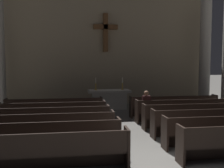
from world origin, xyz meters
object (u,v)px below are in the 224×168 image
(pew_left_row_5, at_px, (53,114))
(pew_left_row_3, at_px, (48,128))
(altar, at_px, (109,99))
(pew_right_row_4, at_px, (196,115))
(pew_left_row_2, at_px, (44,138))
(pew_left_row_6, at_px, (55,109))
(pew_right_row_6, at_px, (174,106))
(candlestick_left, at_px, (96,86))
(pew_right_row_5, at_px, (184,110))
(pew_left_row_4, at_px, (51,120))
(lone_worshipper, at_px, (146,106))
(pew_right_row_3, at_px, (211,122))
(column_right_fourth, at_px, (205,44))
(pew_left_row_1, at_px, (39,152))
(candlestick_right, at_px, (122,86))

(pew_left_row_5, bearing_deg, pew_left_row_3, -90.00)
(altar, bearing_deg, pew_right_row_4, -59.38)
(pew_left_row_2, distance_m, pew_left_row_6, 4.41)
(pew_right_row_6, distance_m, candlestick_left, 4.11)
(pew_left_row_5, relative_size, pew_right_row_5, 1.00)
(pew_right_row_4, distance_m, pew_right_row_6, 2.20)
(pew_right_row_4, bearing_deg, pew_left_row_4, 180.00)
(pew_right_row_4, height_order, altar, altar)
(pew_left_row_2, xyz_separation_m, pew_left_row_5, (0.00, 3.31, 0.00))
(lone_worshipper, bearing_deg, pew_left_row_5, -179.39)
(pew_left_row_2, xyz_separation_m, pew_right_row_6, (5.30, 4.41, 0.00))
(pew_right_row_3, height_order, column_right_fourth, column_right_fourth)
(pew_left_row_1, relative_size, pew_left_row_6, 1.00)
(pew_left_row_4, height_order, pew_left_row_6, same)
(pew_left_row_4, distance_m, pew_right_row_4, 5.30)
(pew_left_row_3, relative_size, pew_left_row_4, 1.00)
(pew_left_row_5, distance_m, altar, 4.29)
(pew_left_row_2, bearing_deg, column_right_fourth, 41.45)
(pew_left_row_1, distance_m, altar, 8.22)
(altar, bearing_deg, pew_right_row_6, -40.61)
(pew_left_row_3, xyz_separation_m, pew_left_row_5, (0.00, 2.20, 0.00))
(altar, distance_m, candlestick_right, 0.98)
(pew_right_row_3, distance_m, lone_worshipper, 2.77)
(pew_left_row_4, bearing_deg, lone_worshipper, 17.23)
(pew_left_row_5, bearing_deg, pew_left_row_1, -90.00)
(pew_left_row_4, distance_m, column_right_fourth, 10.10)
(pew_left_row_2, distance_m, lone_worshipper, 4.98)
(pew_left_row_2, xyz_separation_m, pew_right_row_3, (5.30, 1.10, 0.00))
(pew_left_row_3, distance_m, pew_right_row_5, 5.74)
(pew_right_row_4, distance_m, candlestick_right, 4.94)
(pew_right_row_5, bearing_deg, candlestick_left, 134.79)
(pew_left_row_6, xyz_separation_m, candlestick_right, (3.35, 2.27, 0.74))
(pew_left_row_6, distance_m, pew_right_row_5, 5.41)
(altar, bearing_deg, candlestick_left, 180.00)
(pew_left_row_6, xyz_separation_m, pew_right_row_4, (5.30, -2.20, 0.00))
(pew_left_row_1, height_order, pew_left_row_3, same)
(pew_left_row_1, height_order, pew_right_row_3, same)
(pew_left_row_1, relative_size, pew_right_row_6, 1.00)
(pew_right_row_4, distance_m, altar, 5.20)
(candlestick_left, bearing_deg, pew_left_row_5, -120.01)
(pew_right_row_5, relative_size, column_right_fourth, 0.57)
(altar, bearing_deg, lone_worshipper, -72.78)
(pew_left_row_3, xyz_separation_m, column_right_fourth, (8.22, 6.15, 3.00))
(column_right_fourth, height_order, lone_worshipper, column_right_fourth)
(candlestick_right, bearing_deg, column_right_fourth, 6.73)
(candlestick_right, bearing_deg, lone_worshipper, -84.30)
(pew_right_row_6, bearing_deg, pew_left_row_4, -157.40)
(pew_left_row_5, bearing_deg, pew_right_row_6, 11.76)
(pew_left_row_4, height_order, pew_left_row_5, same)
(pew_right_row_5, bearing_deg, pew_left_row_3, -157.40)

